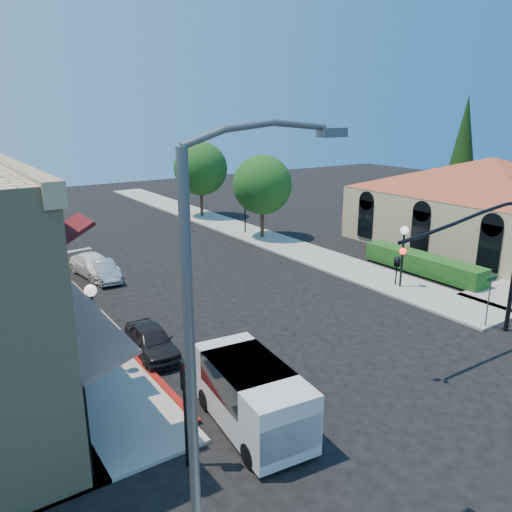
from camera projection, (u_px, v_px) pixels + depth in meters
ground at (418, 401)px, 17.11m from camera, size 120.00×120.00×0.00m
sidewalk_left at (8, 257)px, 33.84m from camera, size 3.50×50.00×0.12m
sidewalk_right at (229, 226)px, 43.29m from camera, size 3.50×50.00×0.12m
curb_red_strip at (139, 362)px, 19.75m from camera, size 0.25×10.00×0.06m
mission_building at (488, 193)px, 37.08m from camera, size 30.12×30.12×6.40m
hedge at (422, 274)px, 30.58m from camera, size 1.40×8.00×1.10m
conifer_far at (463, 149)px, 44.77m from camera, size 3.20×3.20×11.00m
street_tree_a at (262, 185)px, 38.19m from camera, size 4.56×4.56×6.48m
street_tree_b at (201, 169)px, 46.05m from camera, size 4.94×4.94×7.02m
signal_mast_arm at (490, 251)px, 20.33m from camera, size 8.01×0.39×6.00m
secondary_signal at (186, 394)px, 13.27m from camera, size 0.28×0.42×3.32m
cobra_streetlight at (207, 354)px, 9.13m from camera, size 3.60×0.25×9.31m
street_name_sign at (490, 293)px, 22.44m from camera, size 0.80×0.06×2.50m
lamppost_left_near at (92, 306)px, 18.13m from camera, size 0.44×0.44×3.57m
lamppost_left_far at (21, 233)px, 29.26m from camera, size 0.44×0.44×3.57m
lamppost_right_near at (404, 241)px, 27.30m from camera, size 0.44×0.44×3.57m
lamppost_right_far at (245, 200)px, 40.02m from camera, size 0.44×0.44×3.57m
white_van at (253, 393)px, 15.36m from camera, size 2.51×4.87×2.07m
parked_car_a at (152, 341)px, 20.19m from camera, size 1.74×3.77×1.25m
parked_car_b at (104, 271)px, 29.27m from camera, size 1.37×3.53×1.15m
parked_car_c at (94, 265)px, 30.15m from camera, size 2.35×4.55×1.26m
parked_car_d at (32, 231)px, 39.04m from camera, size 2.11×4.56×1.27m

